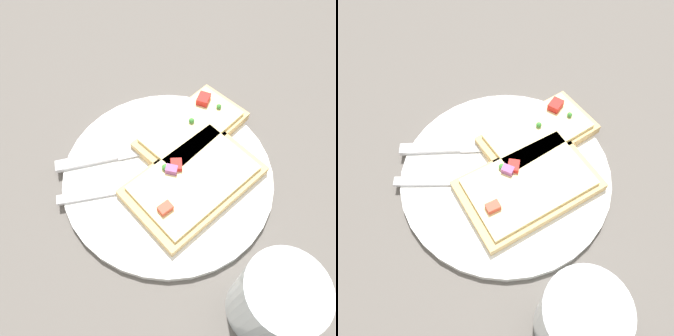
% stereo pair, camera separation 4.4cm
% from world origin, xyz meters
% --- Properties ---
extents(ground_plane, '(4.00, 4.00, 0.00)m').
position_xyz_m(ground_plane, '(0.00, 0.00, 0.00)').
color(ground_plane, '#56514C').
extents(plate, '(0.29, 0.29, 0.01)m').
position_xyz_m(plate, '(0.00, 0.00, 0.01)').
color(plate, white).
rests_on(plate, ground).
extents(fork, '(0.22, 0.06, 0.01)m').
position_xyz_m(fork, '(0.03, 0.01, 0.01)').
color(fork, silver).
rests_on(fork, plate).
extents(knife, '(0.23, 0.05, 0.01)m').
position_xyz_m(knife, '(0.05, -0.05, 0.01)').
color(knife, silver).
rests_on(knife, plate).
extents(pizza_slice_main, '(0.20, 0.16, 0.03)m').
position_xyz_m(pizza_slice_main, '(-0.02, 0.03, 0.02)').
color(pizza_slice_main, tan).
rests_on(pizza_slice_main, plate).
extents(pizza_slice_corner, '(0.18, 0.14, 0.03)m').
position_xyz_m(pizza_slice_corner, '(-0.06, -0.05, 0.02)').
color(pizza_slice_corner, tan).
rests_on(pizza_slice_corner, plate).
extents(crumb_scatter, '(0.06, 0.06, 0.01)m').
position_xyz_m(crumb_scatter, '(-0.03, -0.01, 0.02)').
color(crumb_scatter, tan).
rests_on(crumb_scatter, plate).
extents(drinking_glass, '(0.08, 0.08, 0.11)m').
position_xyz_m(drinking_glass, '(-0.03, 0.20, 0.05)').
color(drinking_glass, silver).
rests_on(drinking_glass, ground).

